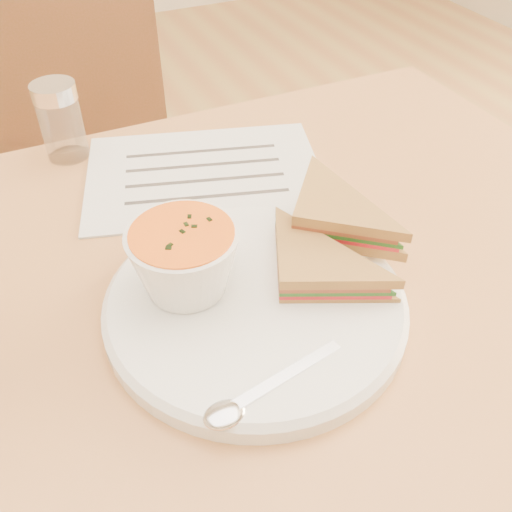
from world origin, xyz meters
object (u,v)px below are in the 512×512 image
chair_far (79,217)px  soup_bowl (185,263)px  plate (255,304)px  dining_table (229,466)px  condiment_shaker (61,121)px

chair_far → soup_bowl: size_ratio=9.13×
chair_far → soup_bowl: 0.66m
plate → dining_table: bearing=108.5°
chair_far → dining_table: bearing=108.5°
dining_table → chair_far: chair_far is taller
chair_far → plate: bearing=109.4°
chair_far → plate: 0.68m
dining_table → soup_bowl: soup_bowl is taller
chair_far → plate: size_ratio=3.27×
dining_table → plate: (0.02, -0.05, 0.38)m
chair_far → condiment_shaker: size_ratio=9.35×
dining_table → plate: 0.39m
soup_bowl → condiment_shaker: bearing=99.1°
soup_bowl → condiment_shaker: condiment_shaker is taller
soup_bowl → dining_table: bearing=23.4°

